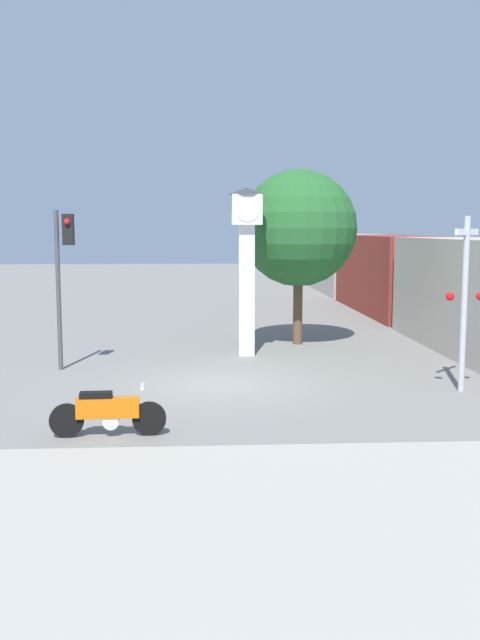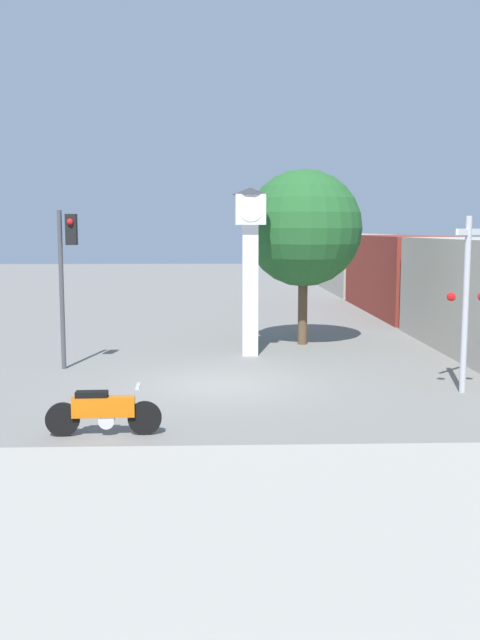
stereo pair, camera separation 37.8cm
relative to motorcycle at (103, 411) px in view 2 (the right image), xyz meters
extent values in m
plane|color=slate|center=(2.15, 4.08, -0.44)|extent=(120.00, 120.00, 0.00)
cube|color=#9E998E|center=(2.15, -4.00, -0.39)|extent=(36.00, 6.00, 0.10)
cylinder|color=black|center=(0.74, 0.02, -0.13)|extent=(0.61, 0.12, 0.61)
cylinder|color=black|center=(-0.72, -0.02, -0.13)|extent=(0.61, 0.12, 0.61)
cube|color=orange|center=(0.01, 0.00, 0.09)|extent=(1.12, 0.26, 0.36)
cube|color=black|center=(-0.20, -0.01, 0.32)|extent=(0.58, 0.25, 0.10)
cylinder|color=silver|center=(0.06, 0.00, -0.17)|extent=(0.29, 0.21, 0.28)
cube|color=silver|center=(0.63, 0.02, 0.45)|extent=(0.08, 0.45, 0.04)
cube|color=white|center=(3.03, 8.16, 1.46)|extent=(0.45, 0.45, 3.81)
cube|color=white|center=(3.03, 8.16, 3.80)|extent=(0.86, 0.86, 0.86)
cylinder|color=white|center=(3.03, 7.72, 3.80)|extent=(0.69, 0.02, 0.69)
cone|color=#333338|center=(3.03, 8.16, 4.33)|extent=(1.03, 1.03, 0.20)
cube|color=maroon|center=(10.19, 18.97, 1.26)|extent=(2.80, 10.30, 3.40)
cube|color=#ADA393|center=(10.19, 29.86, 1.26)|extent=(2.80, 10.30, 3.40)
cylinder|color=#47474C|center=(-2.01, 6.25, 1.65)|extent=(0.12, 0.12, 4.17)
cube|color=black|center=(-1.71, 6.25, 3.23)|extent=(0.28, 0.24, 0.80)
sphere|color=red|center=(-1.71, 6.10, 3.43)|extent=(0.16, 0.16, 0.16)
cylinder|color=#B7B7BC|center=(7.62, 3.13, 1.55)|extent=(0.14, 0.14, 3.97)
cube|color=white|center=(7.62, 3.13, 3.18)|extent=(0.82, 0.82, 0.14)
sphere|color=red|center=(7.27, 3.08, 1.75)|extent=(0.20, 0.20, 0.20)
cylinder|color=brown|center=(4.82, 10.08, 0.68)|extent=(0.30, 0.30, 2.24)
sphere|color=#235B28|center=(4.82, 10.08, 3.27)|extent=(3.69, 3.69, 3.69)
camera|label=1|loc=(1.64, -12.51, 3.24)|focal=40.00mm
camera|label=2|loc=(2.01, -12.52, 3.24)|focal=40.00mm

